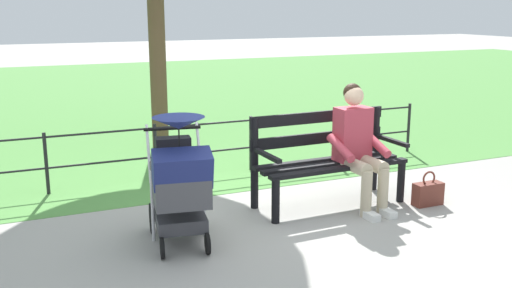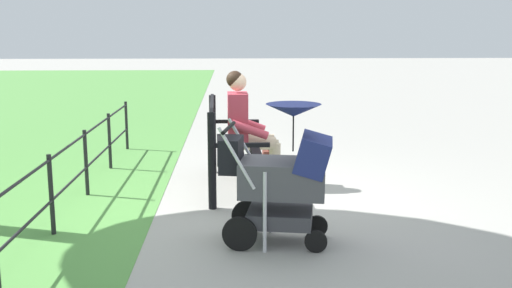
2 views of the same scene
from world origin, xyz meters
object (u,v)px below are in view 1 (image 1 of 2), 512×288
at_px(stroller, 179,179).
at_px(handbag, 428,193).
at_px(park_bench, 326,155).
at_px(person_on_bench, 358,143).

bearing_deg(stroller, handbag, 179.16).
xyz_separation_m(park_bench, handbag, (-0.95, 0.50, -0.40)).
xyz_separation_m(person_on_bench, stroller, (1.97, 0.24, -0.08)).
distance_m(park_bench, person_on_bench, 0.37).
bearing_deg(park_bench, handbag, 152.16).
height_order(stroller, handbag, stroller).
bearing_deg(stroller, park_bench, -164.94).
relative_size(park_bench, handbag, 4.36).
height_order(park_bench, handbag, park_bench).
bearing_deg(person_on_bench, stroller, 6.97).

